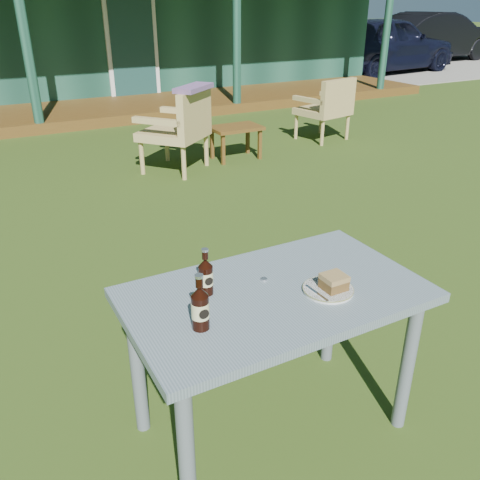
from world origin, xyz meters
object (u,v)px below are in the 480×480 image
plate (328,289)px  cake_slice (334,282)px  cola_bottle_near (206,276)px  armchair_right (328,106)px  car_far (435,37)px  car_near (385,44)px  cafe_table (275,312)px  side_table (236,131)px  armchair_left (180,126)px  cola_bottle_far (200,307)px

plate → cake_slice: size_ratio=2.22×
plate → cola_bottle_near: size_ratio=1.04×
cola_bottle_near → armchair_right: (3.68, 4.00, -0.33)m
cola_bottle_near → car_far: bearing=39.4°
plate → cola_bottle_near: (-0.43, 0.22, 0.07)m
car_near → armchair_right: 7.66m
cola_bottle_near → cafe_table: bearing=-24.4°
side_table → car_near: bearing=36.2°
cafe_table → armchair_right: 5.35m
plate → armchair_left: size_ratio=0.22×
cake_slice → cola_bottle_near: bearing=153.0°
car_near → cola_bottle_near: car_near is taller
armchair_left → armchair_right: armchair_left is taller
cola_bottle_far → plate: bearing=-1.5°
cake_slice → armchair_right: bearing=52.7°
car_near → plate: 12.92m
car_near → cake_slice: size_ratio=45.94×
armchair_right → side_table: bearing=-172.2°
cola_bottle_near → cola_bottle_far: size_ratio=0.91×
cola_bottle_near → side_table: bearing=60.4°
armchair_right → side_table: (-1.53, -0.21, -0.13)m
armchair_right → side_table: armchair_right is taller
armchair_left → armchair_right: 2.31m
car_far → cola_bottle_near: bearing=127.9°
car_far → armchair_left: car_far is taller
armchair_left → cake_slice: bearing=-103.5°
armchair_right → cafe_table: bearing=-129.8°
cola_bottle_near → side_table: cola_bottle_near is taller
cola_bottle_near → cola_bottle_far: bearing=-119.7°
car_far → cake_slice: car_far is taller
car_far → cake_slice: bearing=129.5°
cafe_table → cola_bottle_far: 0.42m
cola_bottle_near → cola_bottle_far: 0.23m
car_near → armchair_left: 9.68m
cola_bottle_far → armchair_right: bearing=47.9°
car_near → armchair_right: (-5.72, -5.09, -0.25)m
cafe_table → cola_bottle_near: (-0.25, 0.11, 0.18)m
cola_bottle_far → side_table: cola_bottle_far is taller
car_far → cafe_table: (-12.53, -10.62, -0.10)m
plate → armchair_right: bearing=52.4°
car_far → armchair_right: bearing=124.0°
car_near → cake_slice: bearing=130.0°
car_near → cafe_table: size_ratio=3.52×
car_near → cola_bottle_far: bearing=128.2°
car_far → cola_bottle_near: (-12.79, -10.51, 0.08)m
cafe_table → armchair_right: armchair_right is taller
armchair_right → cola_bottle_far: bearing=-132.1°
cake_slice → armchair_left: armchair_left is taller
plate → side_table: 4.37m
cafe_table → side_table: bearing=64.1°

